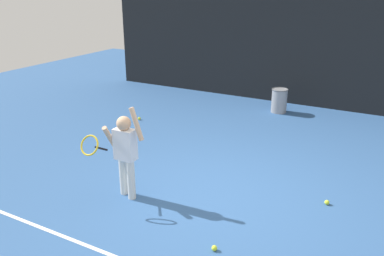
{
  "coord_description": "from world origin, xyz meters",
  "views": [
    {
      "loc": [
        2.05,
        -4.52,
        2.88
      ],
      "look_at": [
        -0.56,
        0.31,
        0.85
      ],
      "focal_mm": 36.86,
      "sensor_mm": 36.0,
      "label": 1
    }
  ],
  "objects_px": {
    "ball_hopper": "(279,100)",
    "tennis_ball_0": "(327,202)",
    "tennis_ball_6": "(139,118)",
    "tennis_ball_2": "(214,248)",
    "tennis_player": "(124,150)"
  },
  "relations": [
    {
      "from": "tennis_ball_0",
      "to": "tennis_ball_6",
      "type": "height_order",
      "value": "same"
    },
    {
      "from": "ball_hopper",
      "to": "tennis_ball_2",
      "type": "relative_size",
      "value": 8.52
    },
    {
      "from": "tennis_player",
      "to": "ball_hopper",
      "type": "relative_size",
      "value": 2.4
    },
    {
      "from": "ball_hopper",
      "to": "tennis_ball_6",
      "type": "bearing_deg",
      "value": -141.57
    },
    {
      "from": "ball_hopper",
      "to": "tennis_ball_6",
      "type": "height_order",
      "value": "ball_hopper"
    },
    {
      "from": "tennis_ball_2",
      "to": "tennis_ball_6",
      "type": "distance_m",
      "value": 4.8
    },
    {
      "from": "tennis_ball_6",
      "to": "tennis_player",
      "type": "bearing_deg",
      "value": -57.45
    },
    {
      "from": "ball_hopper",
      "to": "tennis_ball_2",
      "type": "bearing_deg",
      "value": -80.8
    },
    {
      "from": "tennis_player",
      "to": "ball_hopper",
      "type": "distance_m",
      "value": 4.95
    },
    {
      "from": "tennis_ball_0",
      "to": "tennis_ball_6",
      "type": "bearing_deg",
      "value": 158.76
    },
    {
      "from": "tennis_ball_0",
      "to": "ball_hopper",
      "type": "bearing_deg",
      "value": 115.84
    },
    {
      "from": "ball_hopper",
      "to": "tennis_ball_0",
      "type": "height_order",
      "value": "ball_hopper"
    },
    {
      "from": "ball_hopper",
      "to": "tennis_ball_0",
      "type": "xyz_separation_m",
      "value": [
        1.81,
        -3.74,
        -0.26
      ]
    },
    {
      "from": "tennis_ball_2",
      "to": "tennis_ball_6",
      "type": "height_order",
      "value": "same"
    },
    {
      "from": "ball_hopper",
      "to": "tennis_ball_0",
      "type": "distance_m",
      "value": 4.17
    }
  ]
}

